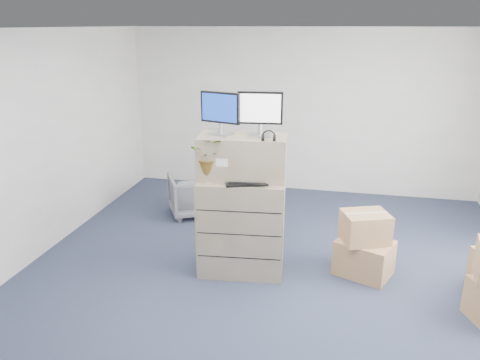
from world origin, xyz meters
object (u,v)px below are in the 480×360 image
object	(u,v)px
filing_cabinet_lower	(242,226)
monitor_left	(220,111)
water_bottle	(251,166)
keyboard	(246,183)
office_chair	(193,193)
monitor_right	(260,111)
potted_plant	(209,161)

from	to	relation	value
filing_cabinet_lower	monitor_left	distance (m)	1.37
filing_cabinet_lower	water_bottle	size ratio (longest dim) A/B	4.30
keyboard	office_chair	distance (m)	2.25
filing_cabinet_lower	keyboard	size ratio (longest dim) A/B	2.49
monitor_right	potted_plant	bearing A→B (deg)	-162.44
filing_cabinet_lower	office_chair	bearing A→B (deg)	120.15
monitor_left	keyboard	world-z (taller)	monitor_left
keyboard	water_bottle	distance (m)	0.28
filing_cabinet_lower	keyboard	bearing A→B (deg)	-67.38
monitor_left	keyboard	size ratio (longest dim) A/B	1.04
monitor_right	water_bottle	bearing A→B (deg)	168.35
keyboard	office_chair	size ratio (longest dim) A/B	0.66
filing_cabinet_lower	monitor_right	bearing A→B (deg)	18.75
filing_cabinet_lower	monitor_right	size ratio (longest dim) A/B	2.30
office_chair	monitor_left	bearing A→B (deg)	91.24
filing_cabinet_lower	monitor_right	xyz separation A→B (m)	(0.19, 0.08, 1.35)
monitor_right	keyboard	size ratio (longest dim) A/B	1.08
filing_cabinet_lower	potted_plant	world-z (taller)	potted_plant
monitor_right	office_chair	distance (m)	2.52
keyboard	monitor_right	bearing A→B (deg)	47.80
water_bottle	monitor_left	bearing A→B (deg)	-174.51
water_bottle	potted_plant	world-z (taller)	potted_plant
monitor_right	office_chair	xyz separation A→B (m)	(-1.31, 1.47, -1.58)
filing_cabinet_lower	office_chair	size ratio (longest dim) A/B	1.65
keyboard	office_chair	world-z (taller)	keyboard
monitor_right	potted_plant	world-z (taller)	monitor_right
monitor_left	office_chair	distance (m)	2.33
potted_plant	office_chair	world-z (taller)	potted_plant
monitor_left	water_bottle	xyz separation A→B (m)	(0.35, 0.03, -0.63)
water_bottle	office_chair	size ratio (longest dim) A/B	0.38
monitor_right	keyboard	xyz separation A→B (m)	(-0.10, -0.24, -0.76)
filing_cabinet_lower	monitor_right	distance (m)	1.36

